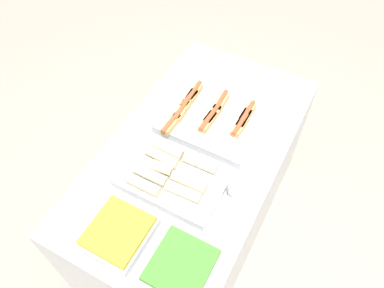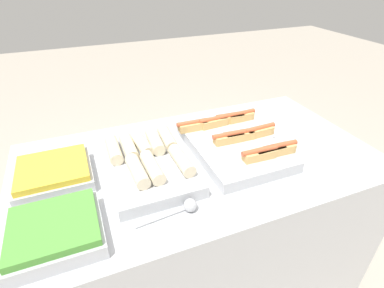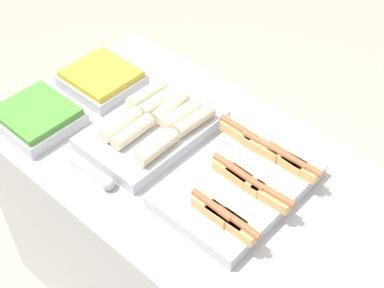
% 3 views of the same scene
% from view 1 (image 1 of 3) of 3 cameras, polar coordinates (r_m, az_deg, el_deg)
% --- Properties ---
extents(ground_plane, '(12.00, 12.00, 0.00)m').
position_cam_1_polar(ground_plane, '(2.68, 0.37, -12.29)').
color(ground_plane, '#ADA393').
extents(counter, '(1.52, 0.84, 0.90)m').
position_cam_1_polar(counter, '(2.28, 0.42, -7.49)').
color(counter, '#B7BABF').
rests_on(counter, ground_plane).
extents(tray_hotdogs, '(0.41, 0.50, 0.10)m').
position_cam_1_polar(tray_hotdogs, '(1.97, 2.75, 3.50)').
color(tray_hotdogs, '#B7BABF').
rests_on(tray_hotdogs, counter).
extents(tray_wraps, '(0.32, 0.48, 0.10)m').
position_cam_1_polar(tray_wraps, '(1.76, -3.12, -4.99)').
color(tray_wraps, '#B7BABF').
rests_on(tray_wraps, counter).
extents(tray_side_front, '(0.27, 0.25, 0.07)m').
position_cam_1_polar(tray_side_front, '(1.58, -1.65, -18.24)').
color(tray_side_front, '#B7BABF').
rests_on(tray_side_front, counter).
extents(tray_side_back, '(0.27, 0.25, 0.07)m').
position_cam_1_polar(tray_side_back, '(1.66, -11.14, -13.20)').
color(tray_side_back, '#B7BABF').
rests_on(tray_side_back, counter).
extents(serving_spoon_near, '(0.22, 0.05, 0.05)m').
position_cam_1_polar(serving_spoon_near, '(1.74, 5.93, -7.66)').
color(serving_spoon_near, '#B2B5BA').
rests_on(serving_spoon_near, counter).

